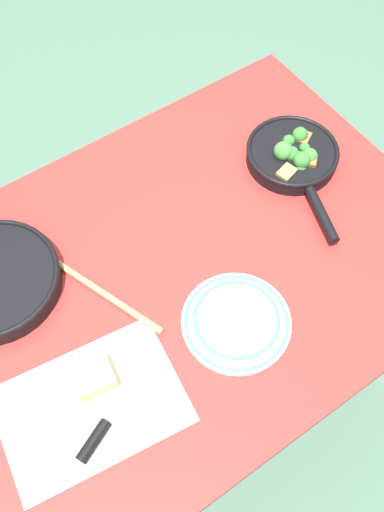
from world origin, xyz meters
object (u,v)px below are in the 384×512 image
skillet_broccoli (293,156)px  grater_knife (109,419)px  dinner_plate_stack (236,321)px  cheese_block (93,378)px  wooden_spoon (74,274)px

skillet_broccoli → grater_knife: (-0.71, -0.30, -0.02)m
grater_knife → dinner_plate_stack: bearing=-20.6°
grater_knife → cheese_block: bearing=55.1°
wooden_spoon → dinner_plate_stack: bearing=-163.4°
wooden_spoon → grater_knife: bearing=142.2°
skillet_broccoli → wooden_spoon: (-0.61, 0.03, -0.02)m
wooden_spoon → grater_knife: (-0.10, -0.32, 0.00)m
wooden_spoon → dinner_plate_stack: size_ratio=1.62×
skillet_broccoli → grater_knife: bearing=-48.6°
skillet_broccoli → wooden_spoon: size_ratio=0.99×
skillet_broccoli → cheese_block: skillet_broccoli is taller
grater_knife → dinner_plate_stack: (0.33, 0.02, 0.00)m
skillet_broccoli → cheese_block: bearing=-54.2°
cheese_block → dinner_plate_stack: 0.32m
cheese_block → wooden_spoon: bearing=70.5°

